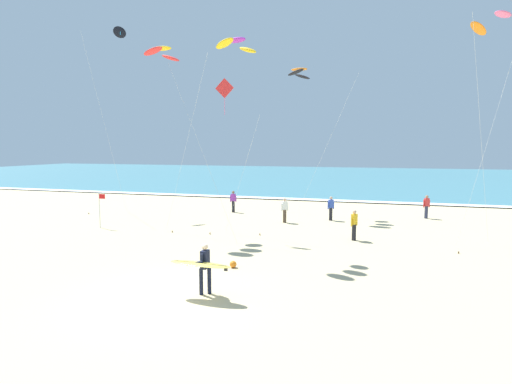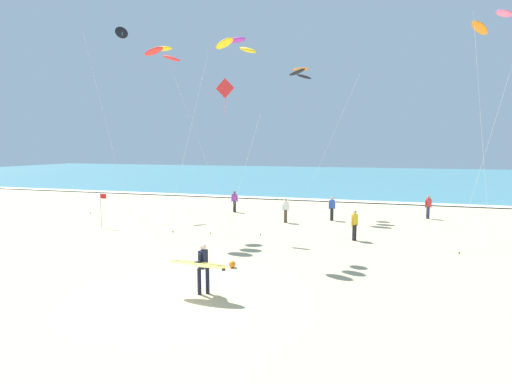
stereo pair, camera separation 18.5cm
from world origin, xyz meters
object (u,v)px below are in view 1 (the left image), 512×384
(kite_arc_golden_far, at_px, (162,53))
(lifeguard_flag, at_px, (100,207))
(kite_arc_violet_mid, at_px, (236,45))
(bystander_purple_top, at_px, (233,201))
(kite_diamond_scarlet_high, at_px, (226,95))
(bystander_white_top, at_px, (285,210))
(surfer_lead, at_px, (203,265))
(kite_arc_rose_low, at_px, (503,21))
(bystander_yellow_top, at_px, (354,225))
(bystander_blue_top, at_px, (331,208))
(kite_arc_amber_distant, at_px, (299,73))
(kite_delta_charcoal_close, at_px, (120,34))
(bystander_red_top, at_px, (426,207))
(beach_ball, at_px, (233,264))

(kite_arc_golden_far, distance_m, lifeguard_flag, 9.70)
(kite_arc_violet_mid, height_order, bystander_purple_top, kite_arc_violet_mid)
(kite_diamond_scarlet_high, height_order, bystander_white_top, kite_diamond_scarlet_high)
(surfer_lead, xyz_separation_m, kite_arc_violet_mid, (-1.10, 6.57, 8.47))
(kite_arc_rose_low, xyz_separation_m, bystander_white_top, (-11.02, 2.64, -9.95))
(bystander_white_top, bearing_deg, bystander_purple_top, 147.01)
(kite_arc_golden_far, height_order, kite_diamond_scarlet_high, kite_arc_golden_far)
(bystander_yellow_top, xyz_separation_m, bystander_blue_top, (-1.76, 5.41, 0.00))
(bystander_blue_top, bearing_deg, kite_diamond_scarlet_high, -132.37)
(kite_arc_amber_distant, bearing_deg, lifeguard_flag, -140.30)
(lifeguard_flag, bearing_deg, bystander_blue_top, 26.07)
(kite_diamond_scarlet_high, height_order, kite_delta_charcoal_close, kite_delta_charcoal_close)
(kite_arc_golden_far, relative_size, bystander_blue_top, 6.49)
(kite_arc_amber_distant, relative_size, bystander_blue_top, 6.52)
(surfer_lead, relative_size, kite_arc_rose_low, 0.19)
(kite_arc_golden_far, xyz_separation_m, bystander_blue_top, (8.74, 6.09, -9.16))
(kite_delta_charcoal_close, bearing_deg, surfer_lead, -48.52)
(surfer_lead, relative_size, kite_arc_violet_mid, 0.22)
(surfer_lead, height_order, lifeguard_flag, lifeguard_flag)
(kite_diamond_scarlet_high, bearing_deg, lifeguard_flag, -174.98)
(bystander_blue_top, height_order, lifeguard_flag, lifeguard_flag)
(kite_arc_rose_low, relative_size, bystander_blue_top, 7.01)
(kite_delta_charcoal_close, bearing_deg, bystander_red_top, 8.00)
(bystander_purple_top, distance_m, bystander_white_top, 5.42)
(kite_delta_charcoal_close, bearing_deg, kite_arc_rose_low, -9.26)
(surfer_lead, distance_m, kite_arc_amber_distant, 19.34)
(kite_arc_rose_low, xyz_separation_m, kite_delta_charcoal_close, (-23.58, 3.84, 2.22))
(surfer_lead, bearing_deg, kite_diamond_scarlet_high, 105.97)
(bystander_purple_top, bearing_deg, surfer_lead, -73.62)
(bystander_white_top, xyz_separation_m, bystander_yellow_top, (4.51, -3.78, 0.00))
(kite_arc_violet_mid, height_order, bystander_white_top, kite_arc_violet_mid)
(kite_delta_charcoal_close, distance_m, bystander_yellow_top, 21.56)
(kite_arc_rose_low, relative_size, lifeguard_flag, 5.31)
(kite_arc_rose_low, relative_size, kite_delta_charcoal_close, 0.82)
(kite_arc_golden_far, distance_m, bystander_blue_top, 14.05)
(kite_arc_amber_distant, height_order, bystander_red_top, kite_arc_amber_distant)
(surfer_lead, bearing_deg, kite_arc_amber_distant, 90.28)
(kite_arc_violet_mid, height_order, beach_ball, kite_arc_violet_mid)
(kite_arc_violet_mid, bearing_deg, kite_arc_golden_far, 156.45)
(kite_delta_charcoal_close, bearing_deg, kite_arc_golden_far, -40.73)
(kite_arc_amber_distant, bearing_deg, kite_arc_golden_far, -126.25)
(kite_arc_golden_far, bearing_deg, bystander_yellow_top, 3.70)
(bystander_blue_top, bearing_deg, surfer_lead, -99.67)
(kite_delta_charcoal_close, bearing_deg, kite_arc_violet_mid, -34.03)
(bystander_red_top, bearing_deg, kite_arc_amber_distant, -177.78)
(kite_arc_rose_low, height_order, beach_ball, kite_arc_rose_low)
(kite_diamond_scarlet_high, bearing_deg, bystander_blue_top, 47.63)
(kite_arc_rose_low, relative_size, kite_arc_amber_distant, 1.08)
(kite_diamond_scarlet_high, xyz_separation_m, kite_delta_charcoal_close, (-10.14, 5.25, 5.34))
(bystander_white_top, xyz_separation_m, lifeguard_flag, (-10.24, -4.73, 0.45))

